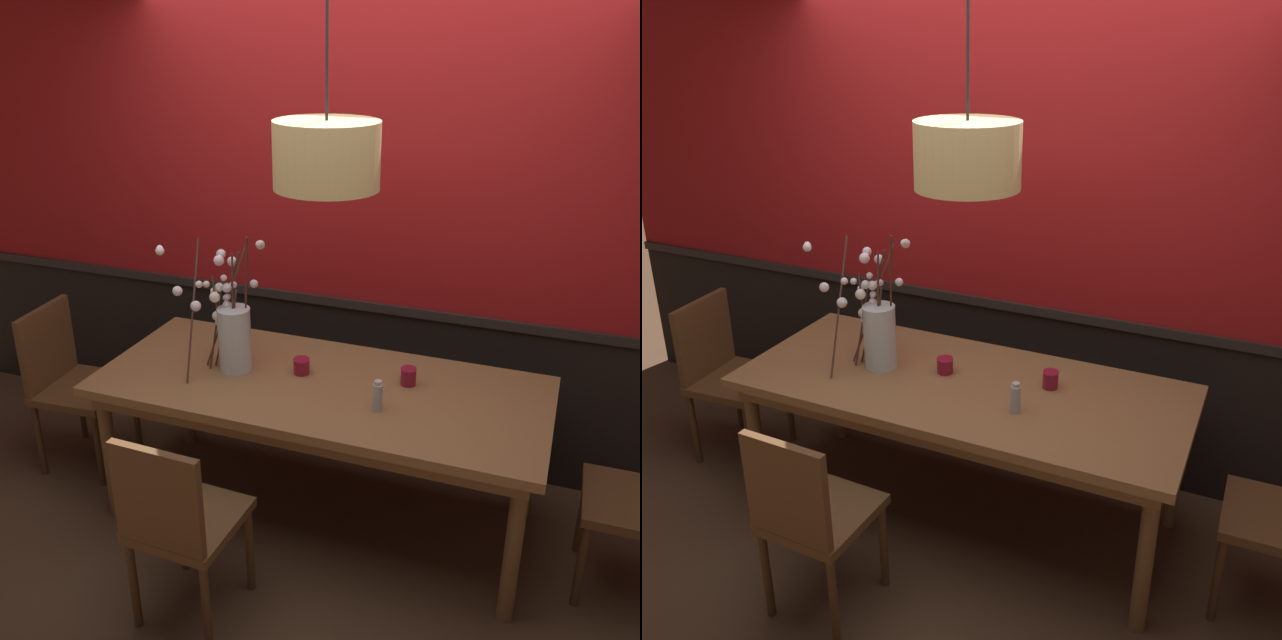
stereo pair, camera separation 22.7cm
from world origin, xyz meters
TOP-DOWN VIEW (x-y plane):
  - ground_plane at (0.00, 0.00)m, footprint 24.00×24.00m
  - back_wall at (0.00, 0.74)m, footprint 5.54×0.14m
  - dining_table at (0.00, 0.00)m, footprint 2.16×0.92m
  - chair_near_side_left at (-0.29, -0.85)m, footprint 0.42×0.44m
  - chair_head_west_end at (-1.49, -0.01)m, footprint 0.47×0.48m
  - chair_far_side_left at (-0.29, 0.89)m, footprint 0.45×0.45m
  - chair_far_side_right at (0.37, 0.87)m, footprint 0.44×0.44m
  - vase_with_blossoms at (-0.46, -0.01)m, footprint 0.48×0.45m
  - candle_holder_nearer_center at (-0.12, 0.06)m, footprint 0.08×0.08m
  - candle_holder_nearer_edge at (0.40, 0.13)m, footprint 0.08×0.08m
  - condiment_bottle at (0.33, -0.15)m, footprint 0.05×0.05m
  - pendant_lamp at (0.04, -0.04)m, footprint 0.45×0.45m

SIDE VIEW (x-z plane):
  - ground_plane at x=0.00m, z-range 0.00..0.00m
  - chair_far_side_left at x=-0.29m, z-range 0.06..0.95m
  - chair_far_side_right at x=0.37m, z-range 0.06..0.96m
  - chair_near_side_left at x=-0.29m, z-range 0.06..0.99m
  - chair_head_west_end at x=-1.49m, z-range 0.06..1.00m
  - dining_table at x=0.00m, z-range 0.31..1.08m
  - candle_holder_nearer_center at x=-0.12m, z-range 0.77..0.85m
  - candle_holder_nearer_edge at x=0.40m, z-range 0.77..0.86m
  - condiment_bottle at x=0.33m, z-range 0.77..0.92m
  - vase_with_blossoms at x=-0.46m, z-range 0.62..1.32m
  - back_wall at x=0.00m, z-range -0.01..2.80m
  - pendant_lamp at x=0.04m, z-range 1.32..2.41m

